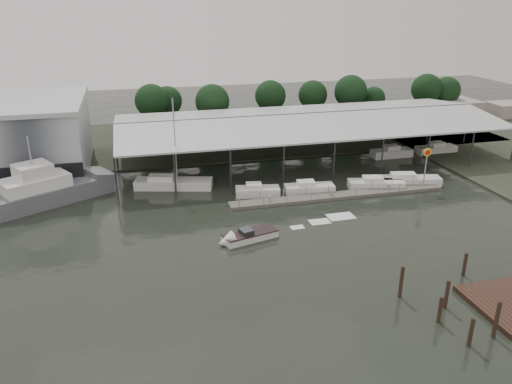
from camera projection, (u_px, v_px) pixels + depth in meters
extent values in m
plane|color=black|center=(240.00, 246.00, 50.52)|extent=(200.00, 200.00, 0.00)
cube|color=#353B2C|center=(188.00, 140.00, 88.42)|extent=(140.00, 30.00, 0.30)
cube|color=#2D3032|center=(307.00, 114.00, 77.29)|extent=(58.00, 0.40, 0.30)
cylinder|color=#2D3032|center=(116.00, 178.00, 61.66)|extent=(0.24, 0.24, 5.50)
cylinder|color=#2D3032|center=(117.00, 133.00, 82.43)|extent=(0.24, 0.24, 5.50)
cylinder|color=#2D3032|center=(428.00, 114.00, 95.82)|extent=(0.24, 0.24, 5.50)
cube|color=#605C55|center=(338.00, 196.00, 62.94)|extent=(28.00, 2.00, 0.40)
cylinder|color=#969A9C|center=(239.00, 204.00, 58.91)|extent=(0.10, 0.10, 1.20)
cylinder|color=#969A9C|center=(426.00, 180.00, 66.53)|extent=(0.10, 0.10, 1.20)
cube|color=#969A9C|center=(331.00, 193.00, 62.53)|extent=(0.30, 0.30, 0.70)
cylinder|color=#969A9C|center=(425.00, 171.00, 64.87)|extent=(0.16, 0.16, 5.00)
cylinder|color=yellow|center=(427.00, 152.00, 63.97)|extent=(1.10, 0.12, 1.10)
cylinder|color=red|center=(428.00, 153.00, 63.91)|extent=(0.70, 0.05, 0.70)
cube|color=gray|center=(451.00, 110.00, 103.13)|extent=(10.00, 8.00, 4.00)
cube|color=gray|center=(508.00, 110.00, 105.41)|extent=(8.00, 6.00, 3.00)
cube|color=slate|center=(45.00, 196.00, 60.99)|extent=(16.46, 12.28, 2.40)
cube|color=slate|center=(98.00, 175.00, 65.23)|extent=(5.03, 5.65, 1.78)
cube|color=white|center=(35.00, 184.00, 59.72)|extent=(8.62, 7.31, 1.80)
cube|color=white|center=(33.00, 171.00, 59.10)|extent=(5.10, 4.96, 1.61)
cylinder|color=#969A9C|center=(29.00, 151.00, 58.23)|extent=(0.18, 0.18, 3.50)
cube|color=silver|center=(174.00, 184.00, 65.88)|extent=(10.45, 5.11, 1.40)
cube|color=white|center=(161.00, 178.00, 65.57)|extent=(3.59, 2.56, 0.80)
cylinder|color=#969A9C|center=(175.00, 141.00, 63.74)|extent=(0.16, 0.16, 11.04)
cylinder|color=#969A9C|center=(163.00, 174.00, 65.38)|extent=(3.41, 1.01, 0.12)
cube|color=silver|center=(250.00, 236.00, 51.86)|extent=(6.09, 3.40, 0.90)
cone|color=silver|center=(226.00, 242.00, 50.58)|extent=(2.06, 2.34, 2.00)
cube|color=black|center=(250.00, 233.00, 51.72)|extent=(6.10, 3.46, 0.12)
cube|color=#2D3032|center=(246.00, 231.00, 51.42)|extent=(1.52, 1.66, 0.50)
cube|color=silver|center=(297.00, 227.00, 54.65)|extent=(2.30, 1.50, 0.04)
cube|color=silver|center=(320.00, 222.00, 56.00)|extent=(3.10, 2.00, 0.04)
cube|color=silver|center=(341.00, 216.00, 57.36)|extent=(3.90, 2.50, 0.04)
cube|color=silver|center=(258.00, 192.00, 63.43)|extent=(5.86, 3.12, 1.10)
cube|color=white|center=(254.00, 186.00, 63.02)|extent=(2.19, 1.92, 0.70)
cube|color=silver|center=(309.00, 189.00, 64.31)|extent=(6.58, 2.96, 1.10)
cube|color=white|center=(306.00, 183.00, 63.90)|extent=(2.40, 1.87, 0.70)
cube|color=silver|center=(376.00, 185.00, 65.83)|extent=(7.58, 3.91, 1.10)
cube|color=white|center=(373.00, 179.00, 65.42)|extent=(2.86, 2.18, 0.70)
cube|color=silver|center=(406.00, 181.00, 67.19)|extent=(9.43, 4.26, 1.10)
cube|color=white|center=(403.00, 176.00, 66.78)|extent=(3.49, 2.30, 0.70)
cylinder|color=#38271C|center=(446.00, 298.00, 40.09)|extent=(0.32, 0.32, 3.13)
cylinder|color=#38271C|center=(496.00, 323.00, 36.49)|extent=(0.32, 0.32, 3.68)
cylinder|color=#38271C|center=(440.00, 313.00, 38.38)|extent=(0.32, 0.32, 2.86)
cylinder|color=#38271C|center=(401.00, 285.00, 41.51)|extent=(0.32, 0.32, 3.50)
cylinder|color=#38271C|center=(464.00, 267.00, 44.84)|extent=(0.32, 0.32, 2.89)
cylinder|color=#38271C|center=(470.00, 335.00, 35.73)|extent=(0.32, 0.32, 2.94)
cylinder|color=black|center=(153.00, 122.00, 92.04)|extent=(0.50, 0.50, 4.36)
sphere|color=#153516|center=(152.00, 101.00, 90.62)|extent=(6.10, 6.10, 6.10)
cylinder|color=black|center=(169.00, 119.00, 94.91)|extent=(0.50, 0.50, 3.93)
sphere|color=#153516|center=(167.00, 101.00, 93.63)|extent=(5.51, 5.51, 5.51)
cylinder|color=black|center=(213.00, 123.00, 91.16)|extent=(0.50, 0.50, 4.41)
sphere|color=#153516|center=(212.00, 101.00, 89.72)|extent=(6.17, 6.17, 6.17)
cylinder|color=black|center=(270.00, 115.00, 97.45)|extent=(0.50, 0.50, 4.26)
sphere|color=#153516|center=(270.00, 96.00, 96.07)|extent=(5.96, 5.96, 5.96)
cylinder|color=black|center=(312.00, 113.00, 99.82)|extent=(0.50, 0.50, 4.07)
sphere|color=#153516|center=(313.00, 95.00, 98.50)|extent=(5.70, 5.70, 5.70)
cylinder|color=black|center=(349.00, 112.00, 99.44)|extent=(0.50, 0.50, 4.58)
sphere|color=#153516|center=(351.00, 91.00, 97.95)|extent=(6.42, 6.42, 6.42)
cylinder|color=black|center=(372.00, 113.00, 101.70)|extent=(0.50, 0.50, 3.32)
sphere|color=#153516|center=(373.00, 98.00, 100.62)|extent=(4.65, 4.65, 4.65)
cylinder|color=black|center=(424.00, 108.00, 103.88)|extent=(0.50, 0.50, 4.39)
sphere|color=#153516|center=(426.00, 89.00, 102.45)|extent=(6.15, 6.15, 6.15)
cylinder|color=black|center=(444.00, 108.00, 104.45)|extent=(0.50, 0.50, 4.06)
sphere|color=#153516|center=(446.00, 91.00, 103.13)|extent=(5.68, 5.68, 5.68)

